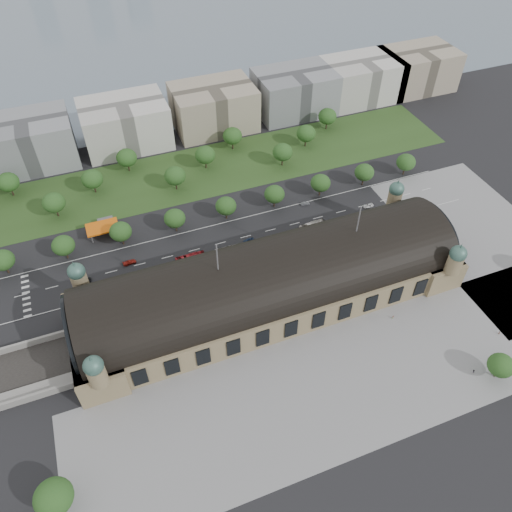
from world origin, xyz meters
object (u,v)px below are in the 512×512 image
object	(u,v)px
traffic_car_5	(305,204)
parked_car_4	(153,290)
traffic_car_6	(368,206)
pedestrian_0	(393,317)
pedestrian_1	(499,333)
bus_east	(312,226)
traffic_car_4	(248,240)
pedestrian_4	(473,371)
parked_car_5	(177,284)
parked_car_6	(166,286)
parked_car_2	(121,299)
traffic_car_3	(130,262)
parked_car_3	(149,292)
parked_car_0	(71,306)
petrol_station	(104,225)
bus_west	(191,258)
bus_mid	(230,251)
traffic_car_2	(85,281)
parked_car_1	(118,300)

from	to	relation	value
traffic_car_5	parked_car_4	distance (m)	85.20
traffic_car_6	pedestrian_0	bearing A→B (deg)	-21.34
pedestrian_1	bus_east	bearing A→B (deg)	68.27
traffic_car_4	pedestrian_4	xyz separation A→B (m)	(49.98, -90.70, -0.05)
parked_car_5	parked_car_6	distance (m)	4.45
parked_car_2	parked_car_5	bearing A→B (deg)	61.74
traffic_car_3	parked_car_3	bearing A→B (deg)	-173.73
traffic_car_3	traffic_car_6	bearing A→B (deg)	-98.04
parked_car_0	pedestrian_4	bearing A→B (deg)	22.92
petrol_station	pedestrian_1	world-z (taller)	petrol_station
traffic_car_6	pedestrian_4	world-z (taller)	pedestrian_4
bus_west	bus_mid	world-z (taller)	bus_mid
traffic_car_2	bus_mid	bearing A→B (deg)	88.67
parked_car_3	pedestrian_0	xyz separation A→B (m)	(84.21, -46.51, 0.08)
traffic_car_4	parked_car_1	xyz separation A→B (m)	(-60.10, -13.56, -0.11)
traffic_car_4	parked_car_1	distance (m)	61.61
parked_car_0	bus_west	bearing A→B (deg)	63.39
traffic_car_3	pedestrian_0	world-z (taller)	traffic_car_3
bus_east	parked_car_4	bearing A→B (deg)	94.42
traffic_car_3	parked_car_3	world-z (taller)	traffic_car_3
parked_car_4	parked_car_5	bearing A→B (deg)	67.17
bus_east	parked_car_3	bearing A→B (deg)	94.27
traffic_car_6	traffic_car_2	bearing A→B (deg)	-89.15
traffic_car_6	parked_car_1	size ratio (longest dim) A/B	1.00
bus_mid	pedestrian_1	size ratio (longest dim) A/B	7.60
traffic_car_3	parked_car_6	xyz separation A→B (m)	(11.42, -18.39, -0.15)
parked_car_5	pedestrian_0	bearing A→B (deg)	26.97
parked_car_5	parked_car_4	bearing A→B (deg)	-120.39
parked_car_6	pedestrian_0	xyz separation A→B (m)	(77.02, -47.14, 0.11)
parked_car_1	parked_car_4	size ratio (longest dim) A/B	1.09
parked_car_1	parked_car_3	xyz separation A→B (m)	(12.47, 0.00, -0.03)
parked_car_1	pedestrian_1	bearing A→B (deg)	26.49
traffic_car_5	bus_west	distance (m)	63.91
traffic_car_4	parked_car_1	bearing A→B (deg)	-81.90
bus_mid	traffic_car_3	bearing A→B (deg)	79.36
traffic_car_6	bus_west	xyz separation A→B (m)	(-89.02, -4.55, 1.09)
parked_car_5	pedestrian_1	bearing A→B (deg)	27.18
bus_east	pedestrian_1	size ratio (longest dim) A/B	7.24
traffic_car_3	parked_car_5	bearing A→B (deg)	-146.50
parked_car_4	bus_east	size ratio (longest dim) A/B	0.37
parked_car_5	pedestrian_0	world-z (taller)	pedestrian_0
parked_car_0	parked_car_5	xyz separation A→B (m)	(41.63, -3.74, -0.13)
traffic_car_3	parked_car_5	world-z (taller)	traffic_car_3
parked_car_4	pedestrian_0	world-z (taller)	parked_car_4
parked_car_0	parked_car_4	xyz separation A→B (m)	(31.53, -3.74, 0.02)
petrol_station	pedestrian_4	distance (m)	162.46
pedestrian_0	petrol_station	bearing A→B (deg)	154.25
traffic_car_6	parked_car_0	distance (m)	139.95
parked_car_6	bus_mid	distance (m)	31.71
traffic_car_4	pedestrian_4	bearing A→B (deg)	24.23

